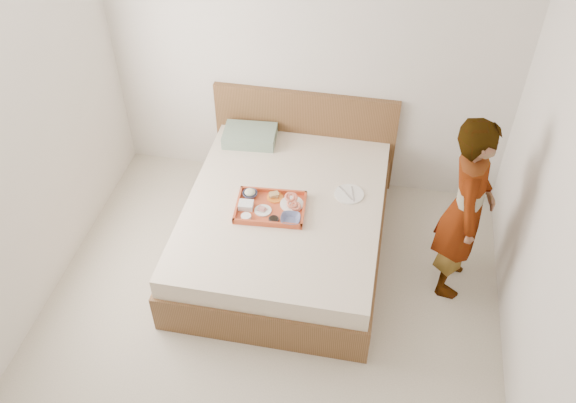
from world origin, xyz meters
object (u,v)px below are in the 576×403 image
Objects in this scene: dinner_plate at (349,194)px; person at (466,209)px; tray at (271,207)px; bed at (284,227)px.

person is at bearing -17.93° from dinner_plate.
tray is at bearing -153.72° from dinner_plate.
tray is at bearing 95.23° from person.
tray is 2.27× the size of dinner_plate.
tray is 1.48m from person.
dinner_plate reaches higher than bed.
bed is at bearing -157.98° from dinner_plate.
bed is 3.69× the size of tray.
bed is at bearing 40.01° from tray.
person is (0.87, -0.28, 0.25)m from dinner_plate.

